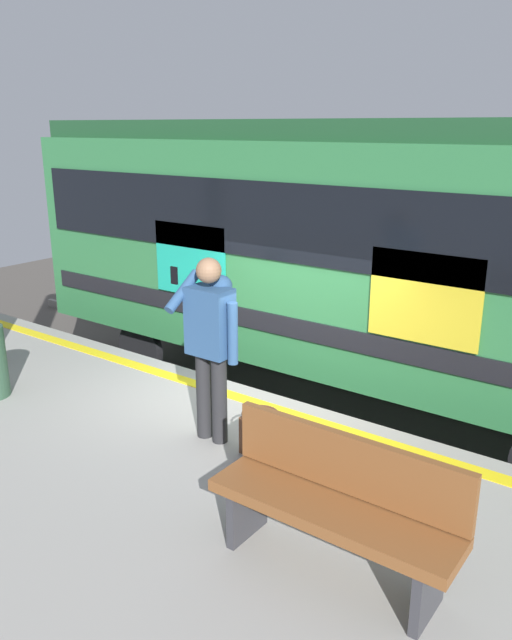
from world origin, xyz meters
The scene contains 9 objects.
ground_plane centered at (0.00, 0.00, 0.00)m, with size 24.94×24.94×0.00m, color #4C4742.
platform centered at (0.00, 2.26, 0.56)m, with size 12.33×4.51×1.11m, color gray.
safety_line centered at (0.00, 0.30, 1.12)m, with size 12.09×0.16×0.01m, color yellow.
track_rail_near centered at (0.00, -1.60, 0.08)m, with size 16.04×0.08×0.16m, color slate.
track_rail_far centered at (0.00, -3.03, 0.08)m, with size 16.04×0.08×0.16m, color slate.
train_carriage centered at (0.20, -2.31, 2.42)m, with size 9.07×2.90×3.77m.
passenger centered at (-0.25, 1.14, 2.11)m, with size 0.57×0.55×1.68m.
handbag centered at (-0.79, 1.15, 1.31)m, with size 0.35×0.32×0.41m.
bench centered at (-2.01, 2.03, 1.61)m, with size 1.63×0.44×0.90m.
Camera 1 is at (-3.62, 5.07, 3.86)m, focal length 35.10 mm.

